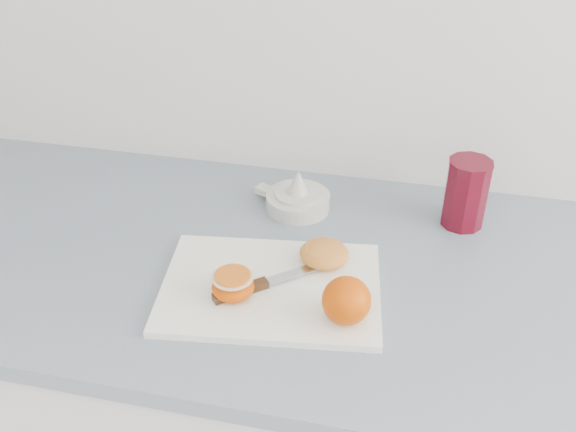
{
  "coord_description": "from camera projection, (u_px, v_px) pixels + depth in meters",
  "views": [
    {
      "loc": [
        0.2,
        0.86,
        1.54
      ],
      "look_at": [
        0.01,
        1.73,
        0.96
      ],
      "focal_mm": 40.0,
      "sensor_mm": 36.0,
      "label": 1
    }
  ],
  "objects": [
    {
      "name": "red_tumbler",
      "position": [
        465.0,
        196.0,
        1.13
      ],
      "size": [
        0.08,
        0.08,
        0.13
      ],
      "color": "#5D0918",
      "rests_on": "counter"
    },
    {
      "name": "paring_knife",
      "position": [
        251.0,
        287.0,
        0.99
      ],
      "size": [
        0.17,
        0.15,
        0.01
      ],
      "color": "#492A11",
      "rests_on": "cutting_board"
    },
    {
      "name": "whole_orange",
      "position": [
        346.0,
        301.0,
        0.92
      ],
      "size": [
        0.07,
        0.07,
        0.07
      ],
      "color": "#DC6500",
      "rests_on": "cutting_board"
    },
    {
      "name": "citrus_juicer",
      "position": [
        297.0,
        198.0,
        1.2
      ],
      "size": [
        0.15,
        0.12,
        0.08
      ],
      "color": "silver",
      "rests_on": "counter"
    },
    {
      "name": "squeezed_shell",
      "position": [
        324.0,
        253.0,
        1.04
      ],
      "size": [
        0.08,
        0.08,
        0.03
      ],
      "color": "orange",
      "rests_on": "cutting_board"
    },
    {
      "name": "cutting_board",
      "position": [
        271.0,
        288.0,
        1.0
      ],
      "size": [
        0.37,
        0.29,
        0.01
      ],
      "primitive_type": "cube",
      "rotation": [
        0.0,
        0.0,
        0.13
      ],
      "color": "white",
      "rests_on": "counter"
    },
    {
      "name": "half_orange",
      "position": [
        233.0,
        285.0,
        0.97
      ],
      "size": [
        0.07,
        0.07,
        0.04
      ],
      "color": "#DC6500",
      "rests_on": "cutting_board"
    }
  ]
}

